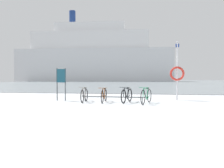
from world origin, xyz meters
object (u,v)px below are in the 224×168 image
at_px(bicycle_3, 146,96).
at_px(ferry_ship, 93,58).
at_px(info_sign, 61,79).
at_px(bicycle_1, 104,95).
at_px(bicycle_2, 127,95).
at_px(rescue_post, 177,72).
at_px(bicycle_0, 84,95).

relative_size(bicycle_3, ferry_ship, 0.03).
bearing_deg(info_sign, bicycle_3, -7.96).
xyz_separation_m(bicycle_1, bicycle_2, (1.18, 0.09, 0.01)).
distance_m(bicycle_1, rescue_post, 4.45).
relative_size(bicycle_0, rescue_post, 0.49).
distance_m(bicycle_1, bicycle_3, 2.18).
bearing_deg(ferry_ship, rescue_post, -72.27).
height_order(bicycle_2, rescue_post, rescue_post).
height_order(bicycle_1, rescue_post, rescue_post).
bearing_deg(bicycle_2, rescue_post, 31.16).
height_order(bicycle_0, bicycle_3, bicycle_3).
relative_size(bicycle_1, info_sign, 0.97).
bearing_deg(bicycle_3, ferry_ship, 105.89).
xyz_separation_m(bicycle_2, ferry_ship, (-18.23, 67.20, 8.42)).
bearing_deg(ferry_ship, bicycle_1, -75.78).
height_order(bicycle_3, rescue_post, rescue_post).
bearing_deg(bicycle_2, bicycle_0, -176.78).
bearing_deg(rescue_post, ferry_ship, 107.73).
bearing_deg(bicycle_2, ferry_ship, 105.17).
distance_m(bicycle_0, rescue_post, 5.41).
relative_size(bicycle_0, bicycle_3, 0.95).
height_order(bicycle_2, ferry_ship, ferry_ship).
bearing_deg(rescue_post, bicycle_3, -131.64).
relative_size(info_sign, rescue_post, 0.54).
distance_m(info_sign, ferry_ship, 68.83).
height_order(info_sign, rescue_post, rescue_post).
distance_m(bicycle_3, info_sign, 4.81).
bearing_deg(info_sign, bicycle_1, -9.94).
distance_m(bicycle_0, bicycle_3, 3.22).
xyz_separation_m(bicycle_0, ferry_ship, (-16.00, 67.33, 8.42)).
xyz_separation_m(bicycle_0, bicycle_2, (2.23, 0.13, 0.00)).
bearing_deg(bicycle_0, ferry_ship, 103.37).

